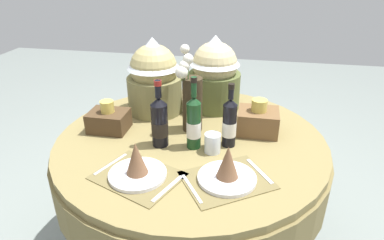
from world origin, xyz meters
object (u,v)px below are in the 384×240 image
at_px(flower_vase, 191,98).
at_px(woven_basket_side_left, 108,120).
at_px(wine_bottle_centre, 229,123).
at_px(woven_basket_side_right, 258,120).
at_px(tumbler_near_right, 213,143).
at_px(gift_tub_back_centre, 215,71).
at_px(place_setting_right, 227,171).
at_px(wine_bottle_left, 194,122).
at_px(dining_table, 191,161).
at_px(place_setting_left, 137,167).
at_px(wine_bottle_right, 160,122).
at_px(gift_tub_back_left, 154,74).

distance_m(flower_vase, woven_basket_side_left, 0.44).
xyz_separation_m(wine_bottle_centre, woven_basket_side_right, (0.13, 0.16, -0.05)).
xyz_separation_m(tumbler_near_right, woven_basket_side_left, (-0.56, 0.11, 0.01)).
bearing_deg(wine_bottle_centre, gift_tub_back_centre, 106.54).
relative_size(place_setting_right, flower_vase, 1.00).
height_order(flower_vase, wine_bottle_left, flower_vase).
bearing_deg(dining_table, wine_bottle_centre, -11.93).
bearing_deg(dining_table, gift_tub_back_centre, 80.86).
relative_size(place_setting_left, wine_bottle_centre, 1.32).
relative_size(woven_basket_side_left, woven_basket_side_right, 0.96).
height_order(wine_bottle_right, woven_basket_side_right, wine_bottle_right).
bearing_deg(wine_bottle_centre, woven_basket_side_left, 176.52).
relative_size(dining_table, place_setting_left, 3.31).
bearing_deg(place_setting_right, dining_table, 123.14).
xyz_separation_m(wine_bottle_right, woven_basket_side_left, (-0.30, 0.10, -0.07)).
bearing_deg(gift_tub_back_left, flower_vase, -37.78).
xyz_separation_m(dining_table, woven_basket_side_left, (-0.43, -0.00, 0.20)).
relative_size(gift_tub_back_centre, woven_basket_side_left, 2.19).
bearing_deg(gift_tub_back_centre, wine_bottle_right, -111.36).
xyz_separation_m(wine_bottle_left, wine_bottle_centre, (0.16, 0.05, -0.01)).
xyz_separation_m(gift_tub_back_centre, woven_basket_side_right, (0.26, -0.27, -0.16)).
xyz_separation_m(wine_bottle_right, gift_tub_back_centre, (0.19, 0.49, 0.10)).
height_order(woven_basket_side_left, woven_basket_side_right, woven_basket_side_right).
height_order(place_setting_left, wine_bottle_left, wine_bottle_left).
bearing_deg(tumbler_near_right, dining_table, 136.98).
xyz_separation_m(place_setting_right, woven_basket_side_left, (-0.65, 0.32, 0.01)).
distance_m(place_setting_left, gift_tub_back_left, 0.68).
relative_size(flower_vase, woven_basket_side_left, 2.17).
distance_m(gift_tub_back_left, woven_basket_side_left, 0.37).
height_order(wine_bottle_right, gift_tub_back_centre, gift_tub_back_centre).
relative_size(wine_bottle_right, tumbler_near_right, 3.56).
distance_m(wine_bottle_centre, wine_bottle_right, 0.33).
height_order(place_setting_left, woven_basket_side_right, woven_basket_side_right).
height_order(place_setting_left, flower_vase, flower_vase).
xyz_separation_m(place_setting_left, woven_basket_side_left, (-0.28, 0.37, 0.01)).
distance_m(wine_bottle_left, tumbler_near_right, 0.13).
xyz_separation_m(dining_table, place_setting_left, (-0.15, -0.37, 0.19)).
height_order(gift_tub_back_left, woven_basket_side_right, gift_tub_back_left).
height_order(wine_bottle_left, tumbler_near_right, wine_bottle_left).
xyz_separation_m(gift_tub_back_left, woven_basket_side_right, (0.59, -0.16, -0.16)).
relative_size(tumbler_near_right, woven_basket_side_left, 0.47).
relative_size(dining_table, gift_tub_back_left, 3.18).
height_order(tumbler_near_right, woven_basket_side_left, woven_basket_side_left).
bearing_deg(place_setting_right, wine_bottle_left, 127.37).
height_order(flower_vase, wine_bottle_right, flower_vase).
bearing_deg(woven_basket_side_right, place_setting_left, -134.41).
distance_m(tumbler_near_right, gift_tub_back_left, 0.58).
bearing_deg(place_setting_right, gift_tub_back_left, 128.29).
relative_size(dining_table, wine_bottle_centre, 4.37).
bearing_deg(woven_basket_side_right, wine_bottle_centre, -129.81).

